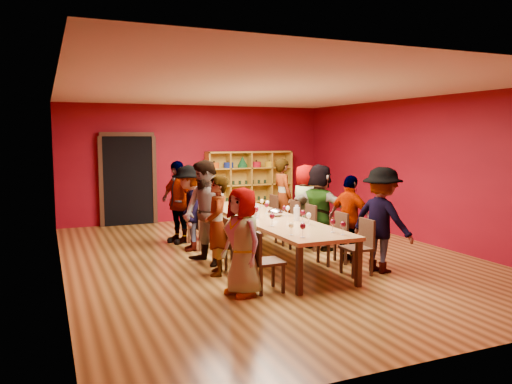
{
  "coord_description": "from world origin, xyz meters",
  "views": [
    {
      "loc": [
        -3.68,
        -8.15,
        2.21
      ],
      "look_at": [
        -0.02,
        0.49,
        1.15
      ],
      "focal_mm": 35.0,
      "sensor_mm": 36.0,
      "label": 1
    }
  ],
  "objects_px": {
    "person_right_3": "(305,204)",
    "chair_person_right_3": "(291,220)",
    "person_right_0": "(382,220)",
    "chair_person_right_1": "(336,235)",
    "chair_person_right_0": "(361,244)",
    "wine_bottle": "(244,199)",
    "chair_person_left_4": "(191,218)",
    "chair_person_left_1": "(235,242)",
    "person_left_3": "(189,208)",
    "chair_person_right_2": "(306,225)",
    "shelving_unit": "(249,181)",
    "person_right_2": "(320,207)",
    "chair_person_right_4": "(269,213)",
    "spittoon_bowl": "(276,212)",
    "person_right_4": "(283,196)",
    "person_left_0": "(242,241)",
    "person_right_1": "(350,219)",
    "chair_person_left_3": "(202,224)",
    "person_left_4": "(178,202)",
    "chair_person_left_2": "(221,235)",
    "chair_person_left_0": "(262,258)",
    "person_left_2": "(206,213)",
    "person_left_1": "(217,226)",
    "tasting_table": "(267,219)"
  },
  "relations": [
    {
      "from": "person_left_0",
      "to": "person_right_0",
      "type": "bearing_deg",
      "value": 81.03
    },
    {
      "from": "person_right_0",
      "to": "chair_person_right_2",
      "type": "bearing_deg",
      "value": -5.63
    },
    {
      "from": "chair_person_left_4",
      "to": "person_right_0",
      "type": "relative_size",
      "value": 0.52
    },
    {
      "from": "person_right_3",
      "to": "chair_person_right_3",
      "type": "bearing_deg",
      "value": 81.72
    },
    {
      "from": "chair_person_left_1",
      "to": "wine_bottle",
      "type": "distance_m",
      "value": 2.63
    },
    {
      "from": "chair_person_left_1",
      "to": "person_left_3",
      "type": "xyz_separation_m",
      "value": [
        -0.25,
        1.83,
        0.33
      ]
    },
    {
      "from": "chair_person_left_4",
      "to": "chair_person_right_2",
      "type": "distance_m",
      "value": 2.48
    },
    {
      "from": "person_left_3",
      "to": "wine_bottle",
      "type": "height_order",
      "value": "person_left_3"
    },
    {
      "from": "person_left_2",
      "to": "person_right_0",
      "type": "height_order",
      "value": "person_left_2"
    },
    {
      "from": "person_right_3",
      "to": "person_right_0",
      "type": "bearing_deg",
      "value": 173.15
    },
    {
      "from": "chair_person_left_1",
      "to": "wine_bottle",
      "type": "xyz_separation_m",
      "value": [
        1.1,
        2.35,
        0.38
      ]
    },
    {
      "from": "person_left_3",
      "to": "person_right_1",
      "type": "height_order",
      "value": "person_left_3"
    },
    {
      "from": "chair_person_right_0",
      "to": "person_right_0",
      "type": "xyz_separation_m",
      "value": [
        0.39,
        -0.0,
        0.36
      ]
    },
    {
      "from": "person_left_0",
      "to": "chair_person_left_1",
      "type": "distance_m",
      "value": 1.18
    },
    {
      "from": "chair_person_left_1",
      "to": "chair_person_right_4",
      "type": "relative_size",
      "value": 1.0
    },
    {
      "from": "person_left_3",
      "to": "chair_person_right_2",
      "type": "distance_m",
      "value": 2.28
    },
    {
      "from": "chair_person_left_3",
      "to": "person_right_1",
      "type": "relative_size",
      "value": 0.58
    },
    {
      "from": "person_left_0",
      "to": "person_right_1",
      "type": "bearing_deg",
      "value": 97.78
    },
    {
      "from": "person_right_2",
      "to": "wine_bottle",
      "type": "xyz_separation_m",
      "value": [
        -1.02,
        1.42,
        0.04
      ]
    },
    {
      "from": "person_left_2",
      "to": "tasting_table",
      "type": "bearing_deg",
      "value": 75.76
    },
    {
      "from": "chair_person_left_1",
      "to": "spittoon_bowl",
      "type": "relative_size",
      "value": 3.15
    },
    {
      "from": "chair_person_right_3",
      "to": "person_right_3",
      "type": "distance_m",
      "value": 0.46
    },
    {
      "from": "person_right_4",
      "to": "person_right_1",
      "type": "bearing_deg",
      "value": 176.88
    },
    {
      "from": "person_left_1",
      "to": "chair_person_right_4",
      "type": "relative_size",
      "value": 1.78
    },
    {
      "from": "chair_person_right_3",
      "to": "person_left_4",
      "type": "bearing_deg",
      "value": 153.86
    },
    {
      "from": "chair_person_left_2",
      "to": "person_left_4",
      "type": "relative_size",
      "value": 0.52
    },
    {
      "from": "chair_person_right_0",
      "to": "chair_person_left_3",
      "type": "bearing_deg",
      "value": 123.88
    },
    {
      "from": "chair_person_left_4",
      "to": "person_right_2",
      "type": "xyz_separation_m",
      "value": [
        2.12,
        -1.68,
        0.34
      ]
    },
    {
      "from": "person_left_3",
      "to": "chair_person_right_3",
      "type": "bearing_deg",
      "value": 93.9
    },
    {
      "from": "person_right_4",
      "to": "wine_bottle",
      "type": "bearing_deg",
      "value": 102.87
    },
    {
      "from": "chair_person_right_1",
      "to": "chair_person_right_0",
      "type": "bearing_deg",
      "value": -90.0
    },
    {
      "from": "chair_person_right_4",
      "to": "spittoon_bowl",
      "type": "xyz_separation_m",
      "value": [
        -0.74,
        -1.9,
        0.32
      ]
    },
    {
      "from": "person_right_0",
      "to": "chair_person_right_1",
      "type": "bearing_deg",
      "value": 10.19
    },
    {
      "from": "person_left_3",
      "to": "chair_person_right_1",
      "type": "distance_m",
      "value": 2.88
    },
    {
      "from": "chair_person_left_4",
      "to": "person_right_4",
      "type": "bearing_deg",
      "value": 0.49
    },
    {
      "from": "spittoon_bowl",
      "to": "shelving_unit",
      "type": "bearing_deg",
      "value": 74.07
    },
    {
      "from": "person_right_0",
      "to": "chair_person_right_1",
      "type": "relative_size",
      "value": 1.92
    },
    {
      "from": "chair_person_left_2",
      "to": "person_right_1",
      "type": "height_order",
      "value": "person_right_1"
    },
    {
      "from": "person_left_0",
      "to": "chair_person_left_2",
      "type": "distance_m",
      "value": 1.81
    },
    {
      "from": "chair_person_right_1",
      "to": "person_right_3",
      "type": "height_order",
      "value": "person_right_3"
    },
    {
      "from": "chair_person_right_0",
      "to": "person_right_0",
      "type": "bearing_deg",
      "value": -0.0
    },
    {
      "from": "person_left_4",
      "to": "person_right_4",
      "type": "xyz_separation_m",
      "value": [
        2.42,
        0.02,
        0.0
      ]
    },
    {
      "from": "chair_person_right_0",
      "to": "wine_bottle",
      "type": "distance_m",
      "value": 3.33
    },
    {
      "from": "person_left_2",
      "to": "person_left_4",
      "type": "bearing_deg",
      "value": 161.86
    },
    {
      "from": "chair_person_left_2",
      "to": "person_right_4",
      "type": "height_order",
      "value": "person_right_4"
    },
    {
      "from": "chair_person_right_2",
      "to": "person_left_3",
      "type": "bearing_deg",
      "value": 156.71
    },
    {
      "from": "wine_bottle",
      "to": "shelving_unit",
      "type": "bearing_deg",
      "value": 65.97
    },
    {
      "from": "chair_person_left_3",
      "to": "chair_person_left_0",
      "type": "bearing_deg",
      "value": -90.0
    },
    {
      "from": "shelving_unit",
      "to": "person_right_2",
      "type": "relative_size",
      "value": 1.43
    },
    {
      "from": "person_left_3",
      "to": "person_right_4",
      "type": "xyz_separation_m",
      "value": [
        2.4,
        0.81,
        0.03
      ]
    }
  ]
}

